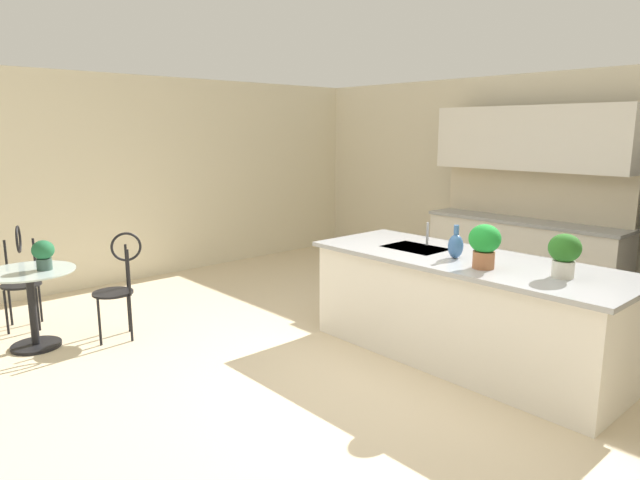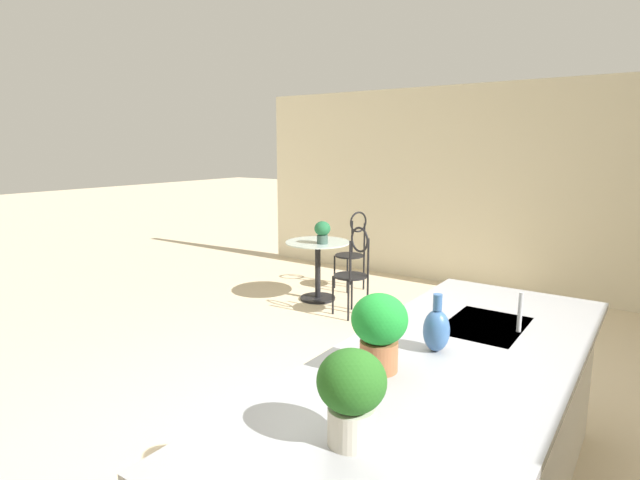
% 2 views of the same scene
% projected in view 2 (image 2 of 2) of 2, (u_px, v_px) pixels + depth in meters
% --- Properties ---
extents(ground_plane, '(40.00, 40.00, 0.00)m').
position_uv_depth(ground_plane, '(333.00, 445.00, 3.26)').
color(ground_plane, beige).
extents(wall_left_window, '(0.12, 7.80, 2.70)m').
position_uv_depth(wall_left_window, '(515.00, 190.00, 6.45)').
color(wall_left_window, beige).
rests_on(wall_left_window, ground).
extents(kitchen_island, '(2.80, 1.06, 0.92)m').
position_uv_depth(kitchen_island, '(445.00, 446.00, 2.46)').
color(kitchen_island, white).
rests_on(kitchen_island, ground).
extents(bistro_table, '(0.80, 0.80, 0.74)m').
position_uv_depth(bistro_table, '(318.00, 265.00, 6.27)').
color(bistro_table, black).
rests_on(bistro_table, ground).
extents(chair_near_window, '(0.48, 0.52, 1.04)m').
position_uv_depth(chair_near_window, '(354.00, 267.00, 5.61)').
color(chair_near_window, black).
rests_on(chair_near_window, ground).
extents(chair_by_island, '(0.52, 0.49, 1.04)m').
position_uv_depth(chair_by_island, '(353.00, 247.00, 6.75)').
color(chair_by_island, black).
rests_on(chair_by_island, ground).
extents(sink_faucet, '(0.02, 0.02, 0.22)m').
position_uv_depth(sink_faucet, '(520.00, 312.00, 2.70)').
color(sink_faucet, '#B2B5BA').
rests_on(sink_faucet, kitchen_island).
extents(potted_plant_on_table, '(0.19, 0.19, 0.27)m').
position_uv_depth(potted_plant_on_table, '(322.00, 231.00, 6.06)').
color(potted_plant_on_table, '#385147').
rests_on(potted_plant_on_table, bistro_table).
extents(potted_plant_counter_far, '(0.23, 0.23, 0.33)m').
position_uv_depth(potted_plant_counter_far, '(352.00, 391.00, 1.67)').
color(potted_plant_counter_far, beige).
rests_on(potted_plant_counter_far, kitchen_island).
extents(potted_plant_counter_near, '(0.25, 0.25, 0.35)m').
position_uv_depth(potted_plant_counter_near, '(379.00, 327.00, 2.22)').
color(potted_plant_counter_near, '#9E603D').
rests_on(potted_plant_counter_near, kitchen_island).
extents(vase_on_counter, '(0.13, 0.13, 0.29)m').
position_uv_depth(vase_on_counter, '(436.00, 329.00, 2.45)').
color(vase_on_counter, '#386099').
rests_on(vase_on_counter, kitchen_island).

